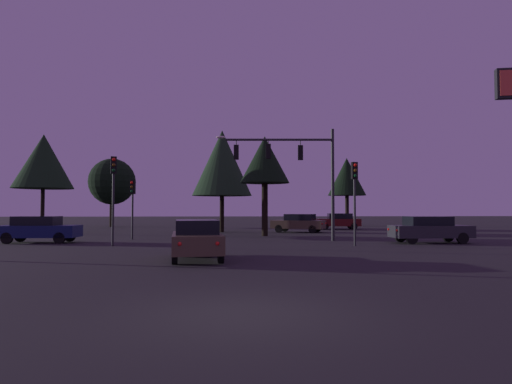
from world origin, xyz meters
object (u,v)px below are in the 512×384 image
(traffic_light_corner_right, at_px, (132,197))
(car_far_lane, at_px, (299,223))
(car_nearside_lane, at_px, (197,239))
(traffic_signal_mast_arm, at_px, (295,162))
(tree_behind_sign, at_px, (43,161))
(car_parked_lot, at_px, (339,221))
(tree_left_far, at_px, (265,160))
(car_crossing_right, at_px, (39,229))
(car_crossing_left, at_px, (430,229))
(tree_right_cluster, at_px, (222,163))
(tree_lot_edge, at_px, (112,182))
(traffic_light_median, at_px, (355,186))
(tree_center_horizon, at_px, (347,177))
(traffic_light_corner_left, at_px, (113,183))

(traffic_light_corner_right, relative_size, car_far_lane, 0.81)
(traffic_light_corner_right, height_order, car_nearside_lane, traffic_light_corner_right)
(traffic_signal_mast_arm, height_order, car_nearside_lane, traffic_signal_mast_arm)
(car_nearside_lane, height_order, tree_behind_sign, tree_behind_sign)
(car_parked_lot, bearing_deg, car_nearside_lane, -115.96)
(tree_left_far, bearing_deg, car_crossing_right, -158.10)
(car_crossing_left, bearing_deg, tree_behind_sign, 156.95)
(traffic_signal_mast_arm, relative_size, traffic_light_corner_right, 1.90)
(car_nearside_lane, xyz_separation_m, car_far_lane, (7.19, 19.31, 0.00))
(car_far_lane, distance_m, tree_left_far, 7.40)
(tree_behind_sign, bearing_deg, car_crossing_left, -23.05)
(traffic_light_corner_right, distance_m, car_parked_lot, 21.20)
(tree_left_far, bearing_deg, traffic_signal_mast_arm, -74.20)
(tree_left_far, bearing_deg, tree_right_cluster, 118.74)
(car_nearside_lane, distance_m, car_far_lane, 20.61)
(tree_behind_sign, relative_size, tree_lot_edge, 1.04)
(car_far_lane, bearing_deg, tree_right_cluster, 171.80)
(car_parked_lot, distance_m, tree_right_cluster, 12.91)
(traffic_light_median, distance_m, tree_center_horizon, 28.13)
(car_far_lane, bearing_deg, tree_lot_edge, 145.19)
(traffic_light_corner_right, bearing_deg, car_nearside_lane, -67.48)
(car_crossing_right, xyz_separation_m, tree_lot_edge, (-1.69, 23.02, 4.13))
(car_crossing_left, relative_size, tree_behind_sign, 0.57)
(tree_center_horizon, xyz_separation_m, tree_lot_edge, (-26.37, -0.68, -0.72))
(traffic_light_median, xyz_separation_m, tree_right_cluster, (-7.07, 14.47, 2.70))
(tree_right_cluster, bearing_deg, car_far_lane, -8.20)
(car_parked_lot, height_order, tree_center_horizon, tree_center_horizon)
(traffic_signal_mast_arm, height_order, tree_left_far, tree_left_far)
(tree_center_horizon, relative_size, tree_right_cluster, 0.91)
(car_parked_lot, bearing_deg, car_crossing_left, -87.36)
(car_parked_lot, bearing_deg, car_crossing_right, -144.45)
(traffic_light_median, height_order, tree_left_far, tree_left_far)
(car_crossing_right, relative_size, car_parked_lot, 1.04)
(traffic_light_corner_left, xyz_separation_m, car_crossing_right, (-4.81, 2.62, -2.51))
(traffic_signal_mast_arm, distance_m, traffic_light_corner_right, 10.56)
(traffic_light_median, distance_m, car_nearside_lane, 10.05)
(car_crossing_right, bearing_deg, traffic_signal_mast_arm, 1.95)
(car_nearside_lane, bearing_deg, tree_lot_edge, 109.31)
(car_nearside_lane, bearing_deg, car_parked_lot, 64.04)
(car_crossing_left, relative_size, car_far_lane, 0.95)
(traffic_light_median, xyz_separation_m, car_parked_lot, (4.03, 18.74, -2.33))
(car_nearside_lane, xyz_separation_m, car_parked_lot, (11.93, 24.50, -0.00))
(traffic_light_corner_right, distance_m, tree_lot_edge, 21.59)
(car_far_lane, relative_size, tree_center_horizon, 0.60)
(car_far_lane, relative_size, car_parked_lot, 1.10)
(car_parked_lot, bearing_deg, tree_behind_sign, -166.20)
(traffic_light_corner_left, xyz_separation_m, car_far_lane, (11.96, 12.80, -2.51))
(car_crossing_left, xyz_separation_m, tree_lot_edge, (-23.98, 24.77, 4.13))
(traffic_light_corner_left, distance_m, car_nearside_lane, 8.45)
(tree_center_horizon, bearing_deg, traffic_light_median, -104.91)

